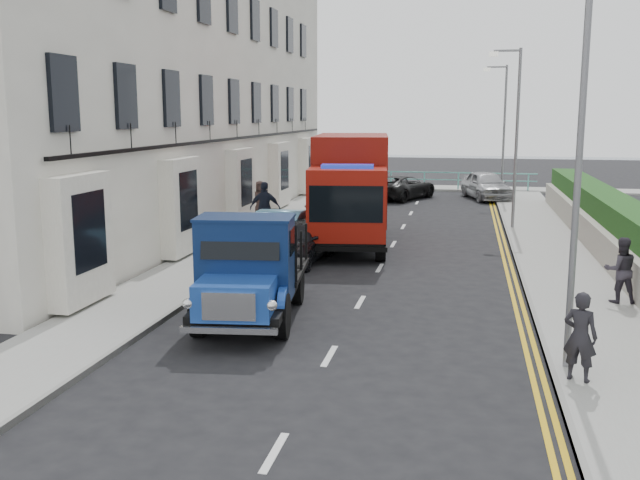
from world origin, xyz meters
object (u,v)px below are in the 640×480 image
(lamp_near, at_px, (572,147))
(parked_car_front, at_px, (298,240))
(lamp_mid, at_px, (514,128))
(red_lorry, at_px, (351,187))
(pedestrian_east_near, at_px, (580,336))
(bedford_lorry, at_px, (247,276))
(lamp_far, at_px, (502,124))

(lamp_near, xyz_separation_m, parked_car_front, (-6.78, 8.38, -3.32))
(lamp_near, bearing_deg, parked_car_front, 128.96)
(lamp_mid, height_order, red_lorry, lamp_mid)
(parked_car_front, xyz_separation_m, pedestrian_east_near, (7.00, -9.05, 0.21))
(lamp_near, distance_m, bedford_lorry, 7.11)
(red_lorry, bearing_deg, parked_car_front, -114.91)
(bedford_lorry, height_order, pedestrian_east_near, bedford_lorry)
(bedford_lorry, xyz_separation_m, parked_car_front, (-0.49, 6.78, -0.42))
(red_lorry, xyz_separation_m, pedestrian_east_near, (5.89, -12.45, -1.13))
(lamp_far, distance_m, pedestrian_east_near, 26.85)
(lamp_near, relative_size, bedford_lorry, 1.34)
(lamp_far, bearing_deg, red_lorry, -111.75)
(lamp_far, distance_m, bedford_lorry, 25.36)
(lamp_far, distance_m, parked_car_front, 19.17)
(lamp_mid, bearing_deg, lamp_near, -90.00)
(lamp_near, height_order, parked_car_front, lamp_near)
(pedestrian_east_near, bearing_deg, lamp_mid, -66.66)
(lamp_far, xyz_separation_m, pedestrian_east_near, (0.22, -26.67, -3.11))
(lamp_near, height_order, red_lorry, lamp_near)
(lamp_near, relative_size, lamp_mid, 1.00)
(lamp_mid, distance_m, lamp_far, 10.00)
(lamp_near, height_order, lamp_mid, same)
(lamp_mid, xyz_separation_m, bedford_lorry, (-6.29, -14.40, -2.90))
(parked_car_front, bearing_deg, lamp_near, -45.53)
(red_lorry, height_order, pedestrian_east_near, red_lorry)
(lamp_far, relative_size, parked_car_front, 1.76)
(lamp_far, bearing_deg, pedestrian_east_near, -89.52)
(lamp_near, distance_m, red_lorry, 13.23)
(lamp_mid, xyz_separation_m, red_lorry, (-5.67, -4.21, -1.97))
(bedford_lorry, xyz_separation_m, red_lorry, (0.62, 10.18, 0.92))
(lamp_far, relative_size, pedestrian_east_near, 4.55)
(parked_car_front, height_order, pedestrian_east_near, pedestrian_east_near)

